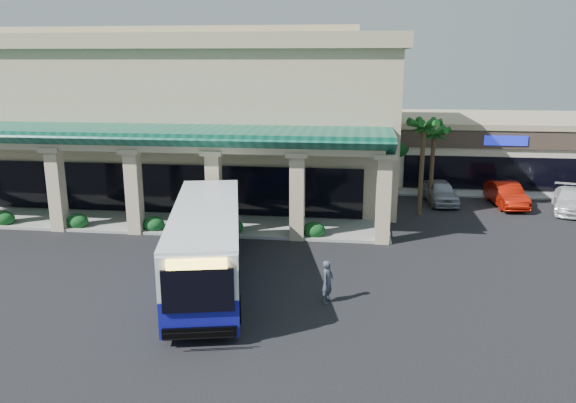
# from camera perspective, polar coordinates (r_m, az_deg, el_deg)

# --- Properties ---
(ground) EXTENTS (110.00, 110.00, 0.00)m
(ground) POSITION_cam_1_polar(r_m,az_deg,el_deg) (25.64, -3.73, -7.29)
(ground) COLOR black
(main_building) EXTENTS (30.80, 14.80, 11.35)m
(main_building) POSITION_cam_1_polar(r_m,az_deg,el_deg) (41.54, -10.65, 8.87)
(main_building) COLOR tan
(main_building) RESTS_ON ground
(arcade) EXTENTS (30.00, 6.20, 5.70)m
(arcade) POSITION_cam_1_polar(r_m,az_deg,el_deg) (33.38, -15.19, 2.44)
(arcade) COLOR #0C4D3C
(arcade) RESTS_ON ground
(strip_mall) EXTENTS (22.50, 12.50, 4.90)m
(strip_mall) POSITION_cam_1_polar(r_m,az_deg,el_deg) (49.74, 22.82, 5.11)
(strip_mall) COLOR beige
(strip_mall) RESTS_ON ground
(palm_0) EXTENTS (2.40, 2.40, 6.60)m
(palm_0) POSITION_cam_1_polar(r_m,az_deg,el_deg) (35.15, 13.45, 3.87)
(palm_0) COLOR #144B15
(palm_0) RESTS_ON ground
(palm_1) EXTENTS (2.40, 2.40, 5.80)m
(palm_1) POSITION_cam_1_polar(r_m,az_deg,el_deg) (38.27, 14.45, 4.02)
(palm_1) COLOR #144B15
(palm_1) RESTS_ON ground
(broadleaf_tree) EXTENTS (2.60, 2.60, 4.81)m
(broadleaf_tree) POSITION_cam_1_polar(r_m,az_deg,el_deg) (43.07, 10.97, 4.65)
(broadleaf_tree) COLOR #0F4216
(broadleaf_tree) RESTS_ON ground
(transit_bus) EXTENTS (5.29, 12.28, 3.34)m
(transit_bus) POSITION_cam_1_polar(r_m,az_deg,el_deg) (24.25, -8.25, -4.49)
(transit_bus) COLOR #13159A
(transit_bus) RESTS_ON ground
(pedestrian) EXTENTS (0.64, 0.74, 1.73)m
(pedestrian) POSITION_cam_1_polar(r_m,az_deg,el_deg) (22.46, 4.05, -8.12)
(pedestrian) COLOR #3E4452
(pedestrian) RESTS_ON ground
(car_silver) EXTENTS (2.26, 4.67, 1.54)m
(car_silver) POSITION_cam_1_polar(r_m,az_deg,el_deg) (38.99, 15.22, 0.96)
(car_silver) COLOR #A4A5B1
(car_silver) RESTS_ON ground
(car_white) EXTENTS (2.07, 4.84, 1.55)m
(car_white) POSITION_cam_1_polar(r_m,az_deg,el_deg) (39.54, 21.30, 0.67)
(car_white) COLOR #A81406
(car_white) RESTS_ON ground
(car_red) EXTENTS (3.19, 5.31, 1.44)m
(car_red) POSITION_cam_1_polar(r_m,az_deg,el_deg) (39.78, 26.78, 0.09)
(car_red) COLOR white
(car_red) RESTS_ON ground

